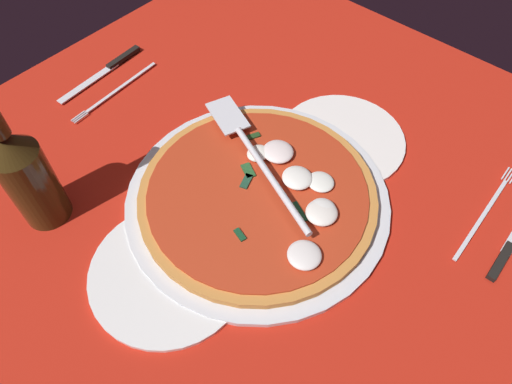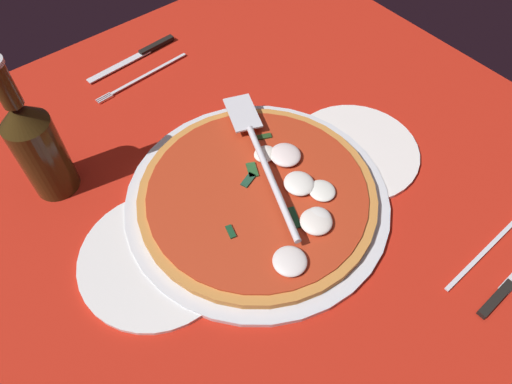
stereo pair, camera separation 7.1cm
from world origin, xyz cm
name	(u,v)px [view 1 (the left image)]	position (x,y,z in cm)	size (l,w,h in cm)	color
ground_plane	(261,200)	(0.00, 0.00, -0.40)	(106.99, 106.99, 0.80)	red
checker_pattern	(261,198)	(0.00, 0.00, 0.05)	(106.99, 106.99, 0.10)	silver
pizza_pan	(256,198)	(-0.95, 0.29, 0.70)	(40.03, 40.03, 1.21)	silver
dinner_plate_left	(169,272)	(-18.11, 1.07, 0.60)	(22.06, 22.06, 1.00)	white
dinner_plate_right	(342,140)	(17.79, -2.47, 0.60)	(21.08, 21.08, 1.00)	white
pizza	(259,193)	(-0.64, -0.13, 2.16)	(35.92, 35.92, 2.90)	#C98039
pizza_server	(255,155)	(2.98, 3.91, 4.59)	(13.58, 28.99, 1.00)	silver
place_setting_near	(497,230)	(18.26, -29.93, 0.46)	(21.13, 11.67, 1.40)	white
place_setting_far	(112,81)	(1.62, 38.71, 0.46)	(20.89, 14.06, 1.40)	white
beer_bottle	(26,175)	(-23.26, 22.03, 9.45)	(6.69, 6.69, 24.18)	#34250E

